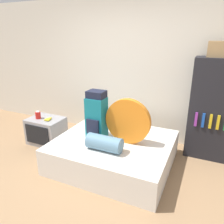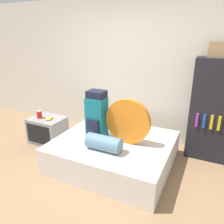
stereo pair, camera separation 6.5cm
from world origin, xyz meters
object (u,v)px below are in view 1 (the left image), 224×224
Objects in this scene: tent_bag at (128,121)px; television at (46,131)px; cardboard_box at (222,49)px; bookshelf at (216,110)px; backpack at (96,116)px; sleeping_roll at (104,143)px; canister at (38,115)px.

television is (-1.65, 0.10, -0.50)m from tent_bag.
cardboard_box reaches higher than tent_bag.
tent_bag is at bearing -143.20° from bookshelf.
cardboard_box is (1.60, 0.92, 0.97)m from backpack.
television is 3.23m from cardboard_box.
backpack is 1.28m from television.
tent_bag is 0.42× the size of bookshelf.
backpack is 1.11× the size of tent_bag.
cardboard_box reaches higher than backpack.
sleeping_roll is (-0.21, -0.36, -0.23)m from tent_bag.
bookshelf is (2.80, 0.76, 0.57)m from television.
cardboard_box is (-0.05, 0.02, 0.93)m from bookshelf.
sleeping_roll is 2.17m from cardboard_box.
canister is at bearing -159.61° from television.
tent_bag reaches higher than canister.
cardboard_box is (2.87, 0.82, 1.19)m from canister.
tent_bag is at bearing -1.88° from canister.
bookshelf reaches higher than television.
sleeping_roll is at bearing -47.76° from backpack.
cardboard_box is (1.30, 1.24, 1.22)m from sleeping_roll.
bookshelf is at bearing 15.37° from canister.
sleeping_roll reaches higher than television.
television is 1.66× the size of cardboard_box.
tent_bag is (0.50, 0.04, -0.02)m from backpack.
cardboard_box is at bearing 16.05° from canister.
tent_bag is at bearing -3.52° from television.
television is at bearing -164.85° from bookshelf.
television is 0.33m from canister.
cardboard_box is at bearing 30.01° from backpack.
bookshelf reaches higher than backpack.
tent_bag is 1.44m from bookshelf.
backpack is at bearing -149.99° from cardboard_box.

